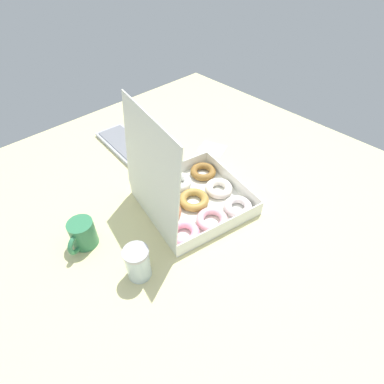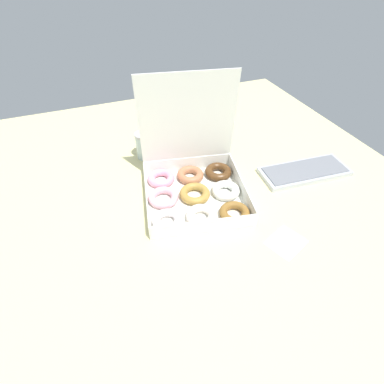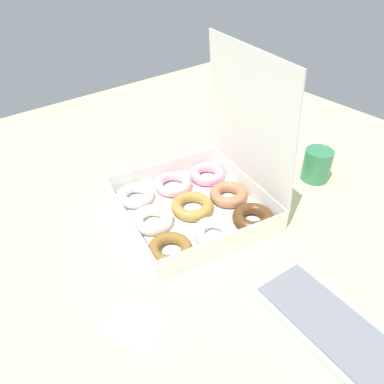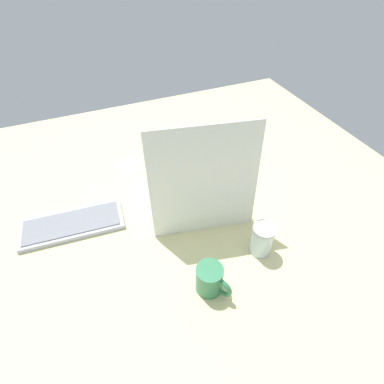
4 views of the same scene
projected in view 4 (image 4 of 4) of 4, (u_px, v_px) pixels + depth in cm
name	position (u px, v px, depth cm)	size (l,w,h in cm)	color
ground_plane	(203.00, 202.00, 120.17)	(180.00, 180.00, 2.00)	beige
donut_box	(195.00, 192.00, 116.89)	(42.01, 42.52, 41.55)	white
keyboard	(72.00, 224.00, 109.12)	(37.32, 16.95, 2.20)	#B3B7C3
coffee_mug	(210.00, 279.00, 88.65)	(8.65, 11.32, 9.77)	#337B50
glass_jar	(262.00, 239.00, 98.24)	(7.56, 7.56, 11.63)	silver
paper_napkin	(129.00, 164.00, 136.12)	(11.33, 9.63, 0.15)	white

